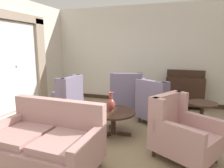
# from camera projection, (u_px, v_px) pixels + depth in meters

# --- Properties ---
(ground) EXTENTS (8.73, 8.73, 0.00)m
(ground) POSITION_uv_depth(u_px,v_px,m) (115.00, 148.00, 3.45)
(ground) COLOR #9E896B
(wall_back) EXTENTS (6.17, 0.08, 2.94)m
(wall_back) POSITION_uv_depth(u_px,v_px,m) (147.00, 55.00, 6.07)
(wall_back) COLOR silver
(wall_back) RESTS_ON ground
(wall_left) EXTENTS (0.08, 4.37, 2.94)m
(wall_left) POSITION_uv_depth(u_px,v_px,m) (13.00, 57.00, 5.01)
(wall_left) COLOR silver
(wall_left) RESTS_ON ground
(baseboard_back) EXTENTS (6.01, 0.03, 0.12)m
(baseboard_back) POSITION_uv_depth(u_px,v_px,m) (145.00, 100.00, 6.28)
(baseboard_back) COLOR #382319
(baseboard_back) RESTS_ON ground
(area_rug) EXTENTS (2.76, 2.76, 0.01)m
(area_rug) POSITION_uv_depth(u_px,v_px,m) (120.00, 140.00, 3.72)
(area_rug) COLOR #847051
(area_rug) RESTS_ON ground
(window_with_curtains) EXTENTS (0.12, 2.14, 2.48)m
(window_with_curtains) POSITION_uv_depth(u_px,v_px,m) (16.00, 60.00, 4.99)
(window_with_curtains) COLOR silver
(coffee_table) EXTENTS (0.86, 0.86, 0.48)m
(coffee_table) POSITION_uv_depth(u_px,v_px,m) (113.00, 116.00, 3.91)
(coffee_table) COLOR #382319
(coffee_table) RESTS_ON ground
(porcelain_vase) EXTENTS (0.17, 0.17, 0.38)m
(porcelain_vase) POSITION_uv_depth(u_px,v_px,m) (111.00, 104.00, 3.86)
(porcelain_vase) COLOR brown
(porcelain_vase) RESTS_ON coffee_table
(settee) EXTENTS (1.56, 0.92, 0.94)m
(settee) POSITION_uv_depth(u_px,v_px,m) (46.00, 142.00, 2.82)
(settee) COLOR tan
(settee) RESTS_ON ground
(armchair_far_left) EXTENTS (1.07, 1.12, 1.02)m
(armchair_far_left) POSITION_uv_depth(u_px,v_px,m) (158.00, 105.00, 4.51)
(armchair_far_left) COLOR slate
(armchair_far_left) RESTS_ON ground
(armchair_near_sideboard) EXTENTS (0.81, 0.72, 1.10)m
(armchair_near_sideboard) POSITION_uv_depth(u_px,v_px,m) (63.00, 104.00, 4.44)
(armchair_near_sideboard) COLOR slate
(armchair_near_sideboard) RESTS_ON ground
(armchair_foreground_right) EXTENTS (1.12, 1.07, 0.98)m
(armchair_foreground_right) POSITION_uv_depth(u_px,v_px,m) (181.00, 132.00, 3.08)
(armchair_foreground_right) COLOR tan
(armchair_foreground_right) RESTS_ON ground
(armchair_near_window) EXTENTS (1.00, 1.00, 1.07)m
(armchair_near_window) POSITION_uv_depth(u_px,v_px,m) (126.00, 95.00, 5.33)
(armchair_near_window) COLOR slate
(armchair_near_window) RESTS_ON ground
(side_table) EXTENTS (0.54, 0.54, 0.69)m
(side_table) POSITION_uv_depth(u_px,v_px,m) (201.00, 116.00, 3.80)
(side_table) COLOR #382319
(side_table) RESTS_ON ground
(sideboard) EXTENTS (1.02, 0.34, 1.07)m
(sideboard) POSITION_uv_depth(u_px,v_px,m) (185.00, 91.00, 5.62)
(sideboard) COLOR #382319
(sideboard) RESTS_ON ground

